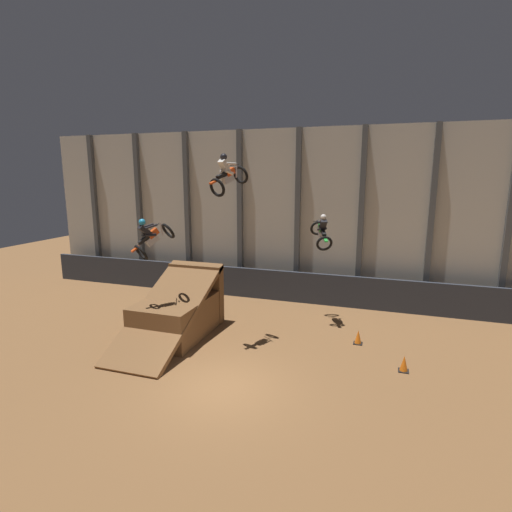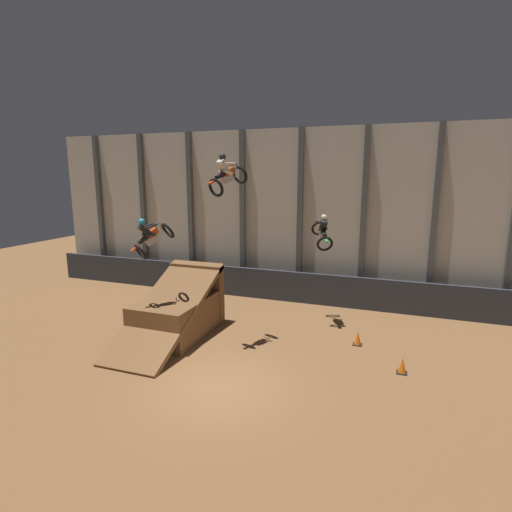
# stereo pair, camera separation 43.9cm
# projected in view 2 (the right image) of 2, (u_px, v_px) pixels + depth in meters

# --- Properties ---
(ground_plane) EXTENTS (60.00, 60.00, 0.00)m
(ground_plane) POSITION_uv_depth(u_px,v_px,m) (220.00, 387.00, 13.03)
(ground_plane) COLOR brown
(arena_back_wall) EXTENTS (32.00, 0.40, 9.28)m
(arena_back_wall) POSITION_uv_depth(u_px,v_px,m) (301.00, 215.00, 21.96)
(arena_back_wall) COLOR beige
(arena_back_wall) RESTS_ON ground_plane
(lower_barrier) EXTENTS (31.36, 0.20, 1.68)m
(lower_barrier) POSITION_uv_depth(u_px,v_px,m) (294.00, 287.00, 21.65)
(lower_barrier) COLOR #2D333D
(lower_barrier) RESTS_ON ground_plane
(dirt_ramp) EXTENTS (2.59, 5.85, 2.90)m
(dirt_ramp) POSITION_uv_depth(u_px,v_px,m) (180.00, 311.00, 17.42)
(dirt_ramp) COLOR brown
(dirt_ramp) RESTS_ON ground_plane
(rider_bike_left_air) EXTENTS (1.52, 1.80, 1.70)m
(rider_bike_left_air) POSITION_uv_depth(u_px,v_px,m) (151.00, 237.00, 15.79)
(rider_bike_left_air) COLOR black
(rider_bike_center_air) EXTENTS (1.28, 1.89, 1.65)m
(rider_bike_center_air) POSITION_uv_depth(u_px,v_px,m) (227.00, 175.00, 15.20)
(rider_bike_center_air) COLOR black
(rider_bike_right_air) EXTENTS (1.33, 1.88, 1.67)m
(rider_bike_right_air) POSITION_uv_depth(u_px,v_px,m) (322.00, 232.00, 18.00)
(rider_bike_right_air) COLOR black
(traffic_cone_near_ramp) EXTENTS (0.36, 0.36, 0.58)m
(traffic_cone_near_ramp) POSITION_uv_depth(u_px,v_px,m) (402.00, 366.00, 13.90)
(traffic_cone_near_ramp) COLOR black
(traffic_cone_near_ramp) RESTS_ON ground_plane
(traffic_cone_arena_edge) EXTENTS (0.36, 0.36, 0.58)m
(traffic_cone_arena_edge) POSITION_uv_depth(u_px,v_px,m) (358.00, 338.00, 16.23)
(traffic_cone_arena_edge) COLOR black
(traffic_cone_arena_edge) RESTS_ON ground_plane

